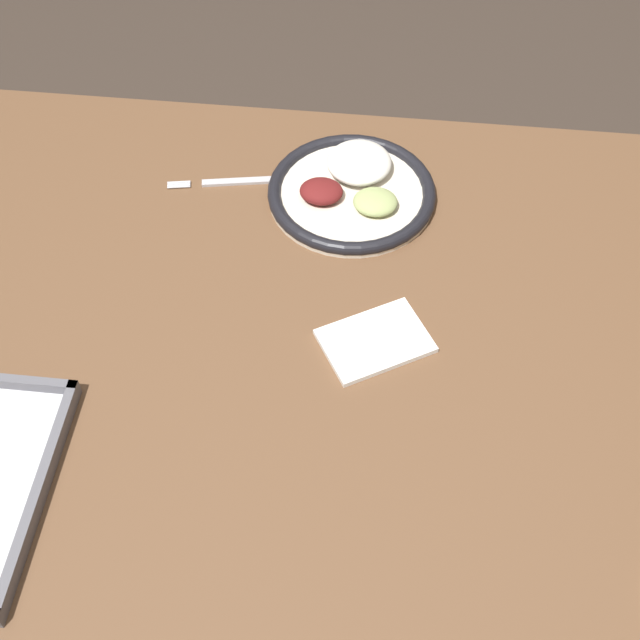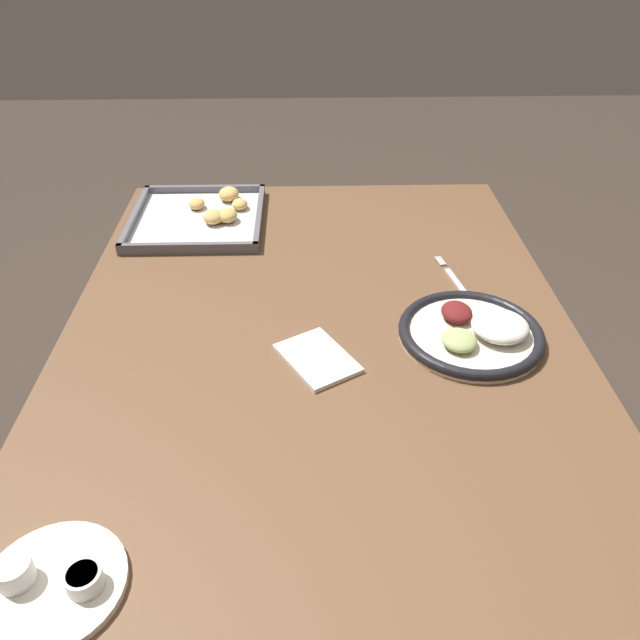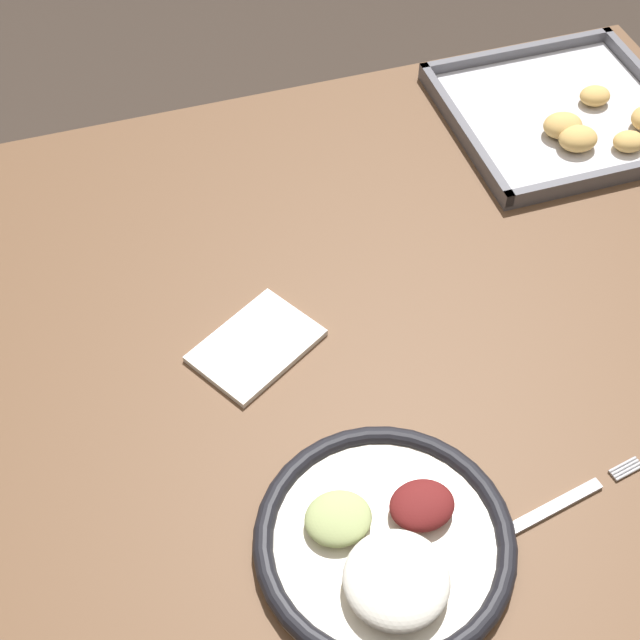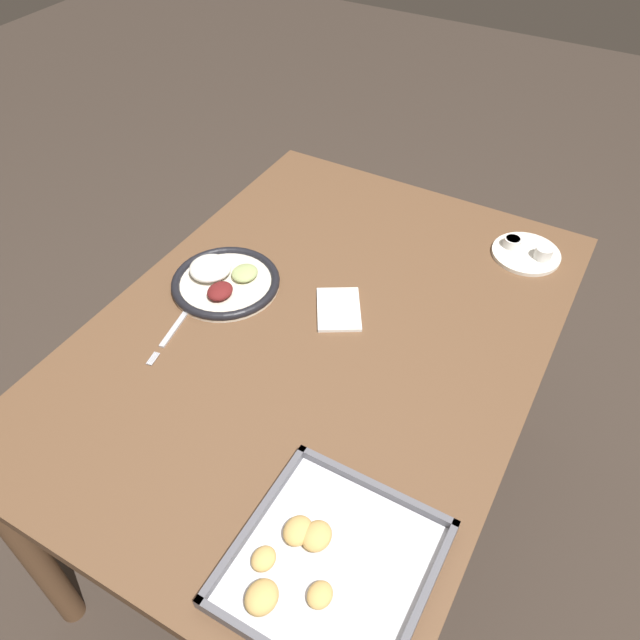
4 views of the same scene
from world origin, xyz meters
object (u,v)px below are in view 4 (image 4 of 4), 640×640
(fork, at_px, (174,329))
(baking_tray, at_px, (323,564))
(saucer_plate, at_px, (527,252))
(napkin, at_px, (339,309))
(dinner_plate, at_px, (224,281))

(fork, relative_size, baking_tray, 0.61)
(saucer_plate, distance_m, napkin, 0.51)
(fork, relative_size, napkin, 1.15)
(saucer_plate, bearing_deg, fork, -43.23)
(dinner_plate, bearing_deg, baking_tray, 48.12)
(baking_tray, bearing_deg, fork, -118.96)
(dinner_plate, relative_size, baking_tray, 0.80)
(dinner_plate, height_order, fork, dinner_plate)
(fork, bearing_deg, baking_tray, 50.52)
(baking_tray, bearing_deg, saucer_plate, 176.53)
(saucer_plate, height_order, baking_tray, saucer_plate)
(fork, xyz_separation_m, napkin, (-0.23, 0.28, 0.00))
(saucer_plate, height_order, napkin, saucer_plate)
(saucer_plate, bearing_deg, baking_tray, -3.47)
(saucer_plate, bearing_deg, napkin, -37.77)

